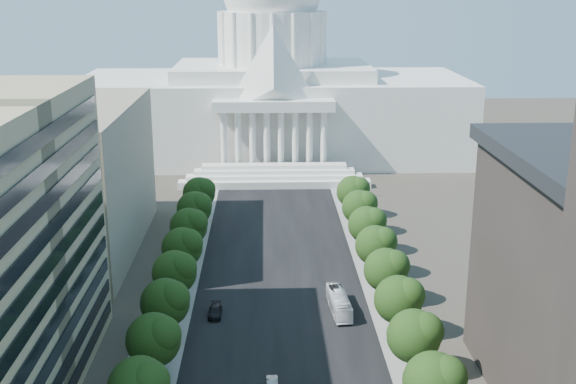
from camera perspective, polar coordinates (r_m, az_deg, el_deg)
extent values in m
cube|color=black|center=(142.32, -0.75, -5.80)|extent=(30.00, 260.00, 0.01)
cube|color=gray|center=(143.28, -8.41, -5.83)|extent=(8.00, 260.00, 0.02)
cube|color=gray|center=(143.89, 6.87, -5.67)|extent=(8.00, 260.00, 0.02)
cube|color=white|center=(230.59, -1.22, 6.00)|extent=(120.00, 50.00, 25.00)
cube|color=white|center=(228.47, -1.24, 9.58)|extent=(60.00, 40.00, 4.00)
cube|color=white|center=(202.63, -1.14, 6.87)|extent=(34.00, 8.00, 3.00)
cylinder|color=white|center=(227.54, -1.25, 12.08)|extent=(32.00, 32.00, 16.00)
cube|color=gray|center=(153.95, -19.01, 0.88)|extent=(38.00, 52.00, 30.00)
sphere|color=black|center=(90.99, -10.98, -14.50)|extent=(5.32, 5.32, 5.32)
cylinder|color=#33261C|center=(104.99, -10.45, -13.69)|extent=(0.56, 0.56, 2.94)
sphere|color=black|center=(102.75, -10.59, -11.42)|extent=(7.60, 7.60, 7.60)
sphere|color=black|center=(101.36, -9.93, -11.06)|extent=(5.32, 5.32, 5.32)
cylinder|color=#33261C|center=(115.43, -9.59, -10.74)|extent=(0.56, 0.56, 2.94)
sphere|color=black|center=(113.40, -9.70, -8.62)|extent=(7.60, 7.60, 7.60)
sphere|color=black|center=(112.07, -9.10, -8.26)|extent=(5.32, 5.32, 5.32)
cylinder|color=#33261C|center=(126.16, -8.88, -8.28)|extent=(0.56, 0.56, 2.94)
sphere|color=black|center=(124.30, -8.97, -6.30)|extent=(7.60, 7.60, 7.60)
sphere|color=black|center=(123.01, -8.42, -5.95)|extent=(5.32, 5.32, 5.32)
cylinder|color=#33261C|center=(137.09, -8.29, -6.20)|extent=(0.56, 0.56, 2.94)
sphere|color=black|center=(135.38, -8.37, -4.36)|extent=(7.60, 7.60, 7.60)
sphere|color=black|center=(134.13, -7.86, -4.02)|extent=(5.32, 5.32, 5.32)
cylinder|color=#33261C|center=(148.19, -7.79, -4.44)|extent=(0.56, 0.56, 2.94)
sphere|color=black|center=(146.61, -7.86, -2.72)|extent=(7.60, 7.60, 7.60)
sphere|color=black|center=(145.40, -7.39, -2.39)|extent=(5.32, 5.32, 5.32)
cylinder|color=#33261C|center=(159.42, -7.37, -2.92)|extent=(0.56, 0.56, 2.94)
sphere|color=black|center=(157.95, -7.43, -1.31)|extent=(7.60, 7.60, 7.60)
sphere|color=black|center=(156.77, -6.98, -0.99)|extent=(5.32, 5.32, 5.32)
cylinder|color=#33261C|center=(170.76, -7.00, -1.60)|extent=(0.56, 0.56, 2.94)
sphere|color=black|center=(169.39, -7.05, -0.09)|extent=(7.60, 7.60, 7.60)
sphere|color=black|center=(168.23, -6.64, 0.22)|extent=(5.32, 5.32, 5.32)
sphere|color=black|center=(93.33, 11.40, -14.50)|extent=(7.60, 7.60, 7.60)
sphere|color=black|center=(92.43, 12.37, -14.07)|extent=(5.32, 5.32, 5.32)
cylinder|color=#33261C|center=(105.78, 9.78, -13.41)|extent=(0.56, 0.56, 2.94)
sphere|color=black|center=(103.56, 9.90, -11.14)|extent=(7.60, 7.60, 7.60)
sphere|color=black|center=(102.66, 10.76, -10.74)|extent=(5.32, 5.32, 5.32)
cylinder|color=#33261C|center=(116.16, 8.61, -10.51)|extent=(0.56, 0.56, 2.94)
sphere|color=black|center=(114.14, 8.71, -8.40)|extent=(7.60, 7.60, 7.60)
sphere|color=black|center=(113.24, 9.47, -8.01)|extent=(5.32, 5.32, 5.32)
cylinder|color=#33261C|center=(126.82, 7.65, -8.09)|extent=(0.56, 0.56, 2.94)
sphere|color=black|center=(124.97, 7.73, -6.12)|extent=(7.60, 7.60, 7.60)
sphere|color=black|center=(124.08, 8.41, -5.75)|extent=(5.32, 5.32, 5.32)
cylinder|color=#33261C|center=(137.70, 6.85, -6.04)|extent=(0.56, 0.56, 2.94)
sphere|color=black|center=(136.00, 6.91, -4.21)|extent=(7.60, 7.60, 7.60)
sphere|color=black|center=(135.11, 7.54, -3.86)|extent=(5.32, 5.32, 5.32)
cylinder|color=#33261C|center=(148.76, 6.17, -4.30)|extent=(0.56, 0.56, 2.94)
sphere|color=black|center=(147.18, 6.23, -2.58)|extent=(7.60, 7.60, 7.60)
sphere|color=black|center=(146.30, 6.80, -2.25)|extent=(5.32, 5.32, 5.32)
cylinder|color=#33261C|center=(159.95, 5.59, -2.80)|extent=(0.56, 0.56, 2.94)
sphere|color=black|center=(158.49, 5.64, -1.19)|extent=(7.60, 7.60, 7.60)
sphere|color=black|center=(157.61, 6.16, -0.87)|extent=(5.32, 5.32, 5.32)
cylinder|color=#33261C|center=(171.25, 5.09, -1.49)|extent=(0.56, 0.56, 2.94)
sphere|color=black|center=(169.88, 5.13, 0.02)|extent=(7.60, 7.60, 7.60)
sphere|color=black|center=(169.01, 5.62, 0.32)|extent=(5.32, 5.32, 5.32)
cylinder|color=gray|center=(91.48, 12.45, -13.34)|extent=(2.40, 0.14, 0.14)
sphere|color=gray|center=(91.28, 11.75, -13.44)|extent=(0.44, 0.44, 0.44)
cylinder|color=gray|center=(115.31, 9.91, -9.11)|extent=(0.18, 0.18, 9.00)
cylinder|color=gray|center=(113.32, 9.41, -7.17)|extent=(2.40, 0.14, 0.14)
sphere|color=gray|center=(113.15, 8.86, -7.23)|extent=(0.44, 0.44, 0.44)
cylinder|color=gray|center=(137.91, 7.86, -4.69)|extent=(0.18, 0.18, 9.00)
cylinder|color=gray|center=(136.25, 7.43, -3.01)|extent=(2.40, 0.14, 0.14)
sphere|color=gray|center=(136.11, 6.97, -3.06)|extent=(0.44, 0.44, 0.44)
cylinder|color=gray|center=(161.21, 6.41, -1.53)|extent=(0.18, 0.18, 9.00)
cylinder|color=gray|center=(159.80, 6.04, -0.07)|extent=(2.40, 0.14, 0.14)
sphere|color=gray|center=(159.68, 5.64, -0.11)|extent=(0.44, 0.44, 0.44)
cylinder|color=gray|center=(184.96, 5.34, 0.82)|extent=(0.18, 0.18, 9.00)
cylinder|color=gray|center=(183.73, 5.00, 2.11)|extent=(2.40, 0.14, 0.14)
sphere|color=gray|center=(183.63, 4.66, 2.08)|extent=(0.44, 0.44, 0.44)
imported|color=black|center=(122.12, -5.78, -9.37)|extent=(2.21, 5.35, 1.55)
imported|color=silver|center=(122.91, 4.05, -8.72)|extent=(3.56, 11.82, 3.24)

